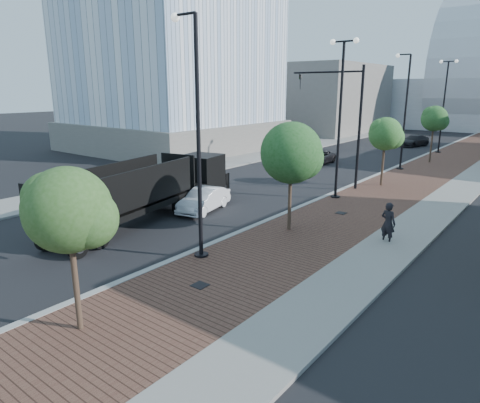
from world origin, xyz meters
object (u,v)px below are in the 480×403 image
Objects in this scene: dark_car_mid at (318,157)px; pedestrian at (388,223)px; white_sedan at (204,200)px; dump_truck at (170,187)px.

pedestrian is at bearing -57.23° from dark_car_mid.
white_sedan is 0.90× the size of dark_car_mid.
dump_truck reaches higher than pedestrian.
pedestrian reaches higher than dark_car_mid.
dark_car_mid is (-0.61, 18.39, -0.67)m from dump_truck.
dump_truck is 11.66m from pedestrian.
dark_car_mid is at bearing 80.81° from dump_truck.
pedestrian is (11.46, 2.10, -0.35)m from dump_truck.
dark_car_mid is 20.28m from pedestrian.
dump_truck is at bearing -91.87° from dark_car_mid.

